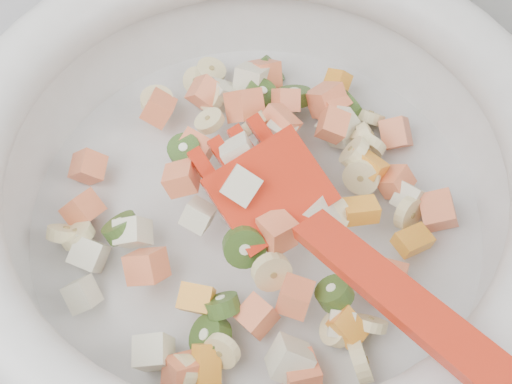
# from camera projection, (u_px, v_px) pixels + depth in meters

# --- Properties ---
(mixing_bowl) EXTENTS (0.42, 0.42, 0.16)m
(mixing_bowl) POSITION_uv_depth(u_px,v_px,m) (257.00, 181.00, 0.48)
(mixing_bowl) COLOR silver
(mixing_bowl) RESTS_ON counter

